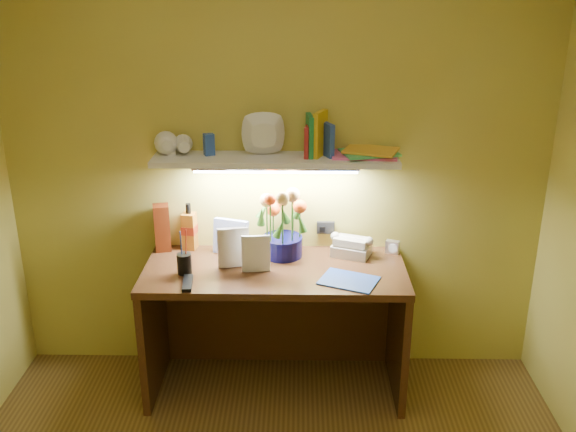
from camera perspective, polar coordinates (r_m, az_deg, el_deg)
The scene contains 13 objects.
desk at distance 3.61m, azimuth -1.14°, elevation -10.03°, with size 1.40×0.60×0.75m, color #321D0D.
flower_bouquet at distance 3.51m, azimuth -0.50°, elevation -0.60°, with size 0.24×0.24×0.39m, color #08093C, non-canonical shape.
telephone at distance 3.58m, azimuth 5.68°, elevation -2.56°, with size 0.20×0.15×0.12m, color beige, non-canonical shape.
desk_clock at distance 3.64m, azimuth 9.26°, elevation -2.73°, with size 0.07×0.04×0.07m, color silver.
whisky_bottle at distance 3.66m, azimuth -8.77°, elevation -0.91°, with size 0.07×0.07×0.27m, color #BA681A, non-canonical shape.
whisky_box at distance 3.67m, azimuth -11.13°, elevation -1.03°, with size 0.09×0.09×0.27m, color #5B1E08.
pen_cup at distance 3.38m, azimuth -9.23°, elevation -3.62°, with size 0.08×0.08×0.19m, color black.
art_card at distance 3.59m, azimuth -5.10°, elevation -1.86°, with size 0.20×0.04×0.20m, color white, non-canonical shape.
tv_remote at distance 3.29m, azimuth -8.92°, elevation -5.91°, with size 0.05×0.17×0.02m, color black.
blue_folder at distance 3.30m, azimuth 5.42°, elevation -5.73°, with size 0.28×0.21×0.01m, color #294EB2.
desk_book_a at distance 3.41m, azimuth -6.28°, elevation -2.90°, with size 0.17×0.02×0.23m, color silver.
desk_book_b at distance 3.35m, azimuth -4.14°, elevation -3.40°, with size 0.15×0.02×0.21m, color white.
wall_shelf at distance 3.40m, azimuth -1.00°, elevation 5.65°, with size 1.32×0.31×0.27m.
Camera 1 is at (0.13, -1.90, 2.22)m, focal length 40.00 mm.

